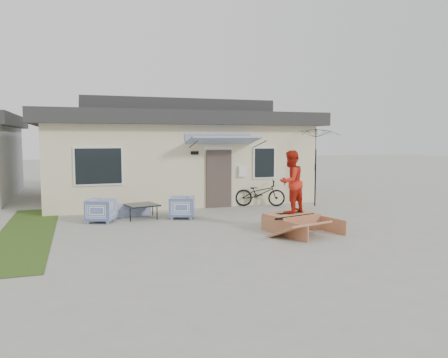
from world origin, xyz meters
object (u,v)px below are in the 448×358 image
object	(u,v)px
coffee_table	(142,211)
skate_ramp	(291,222)
bicycle	(260,190)
patio_umbrella	(316,159)
armchair_right	(182,206)
loveseat	(126,207)
skater	(291,181)
skateboard	(290,212)
armchair_left	(101,209)

from	to	relation	value
coffee_table	skate_ramp	bearing A→B (deg)	-39.50
bicycle	patio_umbrella	world-z (taller)	patio_umbrella
armchair_right	skate_ramp	distance (m)	3.64
loveseat	skater	distance (m)	5.53
skateboard	skater	bearing A→B (deg)	-1.97
loveseat	armchair_left	world-z (taller)	armchair_left
armchair_left	armchair_right	size ratio (longest dim) A/B	1.02
armchair_right	skateboard	xyz separation A→B (m)	(2.46, -2.63, 0.09)
skate_ramp	loveseat	bearing A→B (deg)	123.97
armchair_right	armchair_left	bearing A→B (deg)	-75.12
armchair_right	skater	world-z (taller)	skater
coffee_table	bicycle	distance (m)	4.66
loveseat	armchair_left	xyz separation A→B (m)	(-0.79, -0.79, 0.10)
coffee_table	skateboard	xyz separation A→B (m)	(3.66, -2.98, 0.25)
bicycle	coffee_table	bearing A→B (deg)	123.90
bicycle	skater	size ratio (longest dim) A/B	1.07
armchair_left	skater	xyz separation A→B (m)	(4.89, -2.77, 0.97)
bicycle	skateboard	size ratio (longest dim) A/B	2.32
skate_ramp	skater	bearing A→B (deg)	90.00
armchair_left	skateboard	bearing A→B (deg)	-97.28
loveseat	coffee_table	world-z (taller)	loveseat
armchair_right	coffee_table	size ratio (longest dim) A/B	0.85
coffee_table	skater	world-z (taller)	skater
skateboard	coffee_table	bearing A→B (deg)	131.72
armchair_right	skater	xyz separation A→B (m)	(2.46, -2.63, 0.98)
loveseat	skate_ramp	xyz separation A→B (m)	(4.11, -3.60, -0.07)
skate_ramp	skateboard	world-z (taller)	skateboard
armchair_right	bicycle	bearing A→B (deg)	131.64
coffee_table	bicycle	bearing A→B (deg)	13.47
patio_umbrella	skate_ramp	world-z (taller)	patio_umbrella
patio_umbrella	skate_ramp	bearing A→B (deg)	-128.62
skater	skateboard	bearing A→B (deg)	-19.53
skater	bicycle	bearing A→B (deg)	-128.56
loveseat	skateboard	world-z (taller)	loveseat
loveseat	skateboard	xyz separation A→B (m)	(4.10, -3.56, 0.18)
armchair_right	patio_umbrella	world-z (taller)	patio_umbrella
coffee_table	patio_umbrella	bearing A→B (deg)	4.61
loveseat	bicycle	distance (m)	4.99
coffee_table	patio_umbrella	world-z (taller)	patio_umbrella
armchair_right	coffee_table	xyz separation A→B (m)	(-1.20, 0.36, -0.16)
skateboard	armchair_right	bearing A→B (deg)	123.99
skateboard	bicycle	bearing A→B (deg)	69.00
loveseat	armchair_left	distance (m)	1.12
bicycle	skate_ramp	xyz separation A→B (m)	(-0.84, -4.11, -0.37)
loveseat	armchair_right	bearing A→B (deg)	136.79
armchair_left	skateboard	xyz separation A→B (m)	(4.89, -2.77, 0.08)
skate_ramp	skater	distance (m)	1.14
bicycle	patio_umbrella	xyz separation A→B (m)	(1.99, -0.56, 1.16)
bicycle	skate_ramp	world-z (taller)	bicycle
armchair_left	coffee_table	distance (m)	1.26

